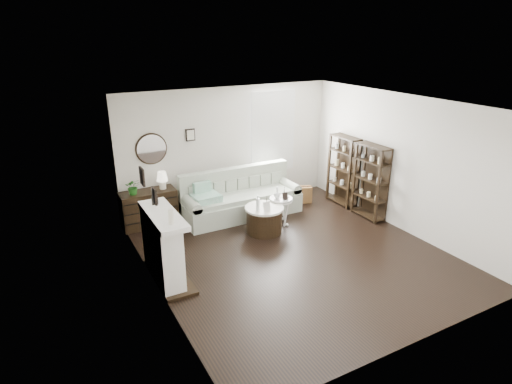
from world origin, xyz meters
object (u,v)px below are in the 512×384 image
drum_table (264,219)px  pedestal_table (281,200)px  sofa (240,200)px  dresser (149,208)px

drum_table → pedestal_table: (0.50, 0.18, 0.26)m
sofa → dresser: size_ratio=2.30×
drum_table → pedestal_table: size_ratio=1.34×
dresser → pedestal_table: 2.74m
sofa → pedestal_table: (0.52, -0.85, 0.20)m
pedestal_table → sofa: bearing=121.4°
sofa → pedestal_table: size_ratio=4.45×
dresser → drum_table: (1.94, -1.42, -0.10)m
sofa → dresser: bearing=168.5°
sofa → pedestal_table: sofa is taller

